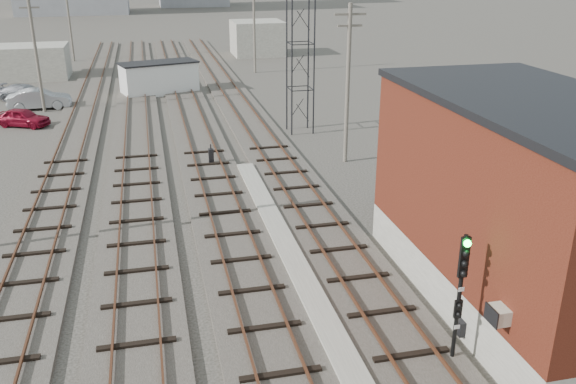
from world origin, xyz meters
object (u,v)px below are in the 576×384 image
object	(u,v)px
signal_mast	(461,290)
car_silver	(39,99)
car_grey	(25,93)
switch_stand	(211,156)
car_red	(22,117)
site_trailer	(159,78)

from	to	relation	value
signal_mast	car_silver	world-z (taller)	signal_mast
signal_mast	car_grey	xyz separation A→B (m)	(-18.27, 40.46, -1.82)
signal_mast	car_silver	distance (m)	40.65
car_silver	car_grey	world-z (taller)	car_silver
car_silver	switch_stand	bearing A→B (deg)	-148.39
car_red	car_grey	bearing A→B (deg)	33.31
site_trailer	car_red	xyz separation A→B (m)	(-9.89, -9.05, -0.75)
signal_mast	switch_stand	world-z (taller)	signal_mast
site_trailer	car_red	world-z (taller)	site_trailer
switch_stand	signal_mast	bearing A→B (deg)	-77.78
switch_stand	car_silver	xyz separation A→B (m)	(-11.65, 17.16, 0.21)
car_red	site_trailer	bearing A→B (deg)	-22.08
site_trailer	car_grey	size ratio (longest dim) A/B	1.54
signal_mast	car_red	bearing A→B (deg)	118.32
site_trailer	signal_mast	bearing A→B (deg)	-95.79
switch_stand	car_red	size ratio (longest dim) A/B	0.32
signal_mast	car_red	world-z (taller)	signal_mast
site_trailer	car_grey	world-z (taller)	site_trailer
site_trailer	car_red	size ratio (longest dim) A/B	1.87
car_red	signal_mast	bearing A→B (deg)	-126.22
car_red	switch_stand	bearing A→B (deg)	-108.80
car_red	car_grey	size ratio (longest dim) A/B	0.83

